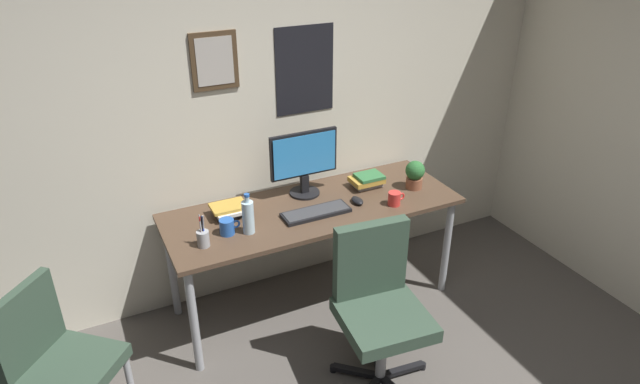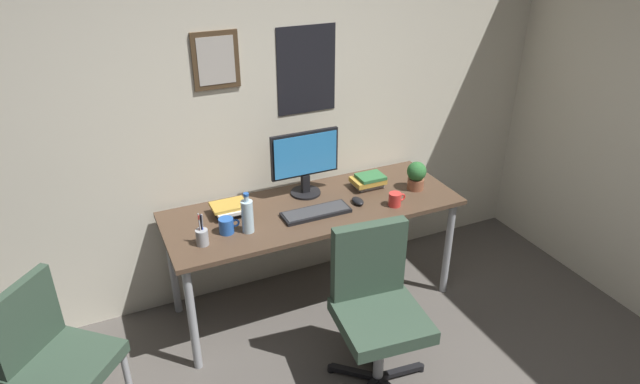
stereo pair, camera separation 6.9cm
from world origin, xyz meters
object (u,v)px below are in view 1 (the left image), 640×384
potted_plant (415,174)px  pen_cup (203,238)px  coffee_mug_near (395,199)px  coffee_mug_far (227,227)px  water_bottle (248,216)px  side_chair (55,358)px  computer_mouse (357,201)px  monitor (304,161)px  office_chair (378,300)px  book_stack_left (228,210)px  book_stack_right (367,180)px  keyboard (316,212)px

potted_plant → pen_cup: 1.48m
coffee_mug_near → coffee_mug_far: size_ratio=0.95×
pen_cup → water_bottle: bearing=5.9°
side_chair → coffee_mug_far: side_chair is taller
water_bottle → pen_cup: bearing=-174.1°
coffee_mug_near → potted_plant: (0.25, 0.14, 0.06)m
coffee_mug_near → coffee_mug_far: (-1.07, 0.13, 0.00)m
pen_cup → computer_mouse: bearing=3.5°
side_chair → monitor: (1.61, 0.60, 0.49)m
computer_mouse → coffee_mug_far: bearing=179.7°
office_chair → pen_cup: 1.03m
book_stack_left → pen_cup: bearing=-130.4°
coffee_mug_near → book_stack_right: bearing=95.1°
coffee_mug_near → book_stack_left: coffee_mug_near is taller
coffee_mug_far → book_stack_left: (0.07, 0.20, -0.01)m
pen_cup → book_stack_right: size_ratio=0.93×
potted_plant → book_stack_right: (-0.27, 0.16, -0.06)m
office_chair → keyboard: (-0.06, 0.66, 0.24)m
potted_plant → pen_cup: pen_cup is taller
book_stack_right → pen_cup: bearing=-168.6°
side_chair → coffee_mug_far: size_ratio=7.04×
office_chair → side_chair: bearing=168.2°
book_stack_right → monitor: bearing=168.3°
book_stack_right → coffee_mug_far: bearing=-170.4°
book_stack_left → keyboard: bearing=-24.2°
water_bottle → potted_plant: 1.20m
monitor → keyboard: size_ratio=1.07×
office_chair → coffee_mug_far: (-0.63, 0.68, 0.27)m
keyboard → book_stack_right: bearing=22.1°
side_chair → book_stack_right: (2.03, 0.51, 0.29)m
coffee_mug_far → book_stack_right: coffee_mug_far is taller
monitor → pen_cup: monitor is taller
coffee_mug_far → pen_cup: (-0.16, -0.07, 0.01)m
keyboard → office_chair: bearing=-84.5°
coffee_mug_near → book_stack_right: book_stack_right is taller
monitor → coffee_mug_near: size_ratio=3.89×
book_stack_left → book_stack_right: bearing=-1.7°
monitor → book_stack_right: (0.43, -0.09, -0.19)m
water_bottle → coffee_mug_near: water_bottle is taller
potted_plant → office_chair: bearing=-134.7°
coffee_mug_far → potted_plant: size_ratio=0.64×
office_chair → water_bottle: size_ratio=3.76×
keyboard → potted_plant: potted_plant is taller
pen_cup → book_stack_right: pen_cup is taller
keyboard → water_bottle: bearing=-177.4°
pen_cup → keyboard: bearing=3.9°
office_chair → monitor: size_ratio=2.07×
monitor → potted_plant: monitor is taller
keyboard → pen_cup: (-0.72, -0.05, 0.04)m
potted_plant → pen_cup: (-1.47, -0.09, -0.05)m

